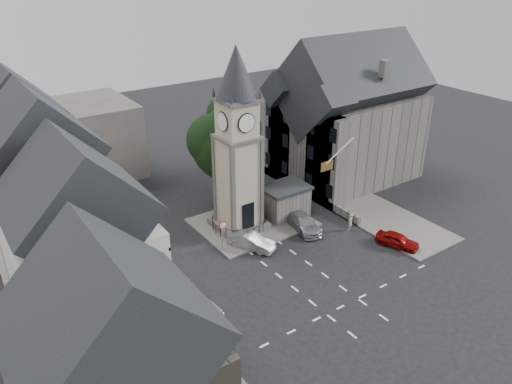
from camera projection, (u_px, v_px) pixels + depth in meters
ground at (294, 269)px, 39.37m from camera, size 120.00×120.00×0.00m
pavement_west at (114, 285)px, 37.39m from camera, size 6.00×30.00×0.14m
pavement_east at (337, 194)px, 51.39m from camera, size 6.00×26.00×0.14m
central_island at (253, 222)px, 46.02m from camera, size 10.00×8.00×0.16m
road_markings at (342, 306)px, 35.30m from camera, size 20.00×8.00×0.01m
clock_tower at (238, 144)px, 41.72m from camera, size 4.86×4.86×16.25m
stone_shelter at (285, 201)px, 46.69m from camera, size 4.30×3.30×3.08m
town_tree at (227, 136)px, 46.95m from camera, size 7.20×7.20×10.80m
warning_sign_post at (223, 230)px, 40.87m from camera, size 0.70×0.19×2.85m
terrace_pink at (24, 171)px, 40.40m from camera, size 8.10×7.60×12.80m
terrace_cream at (50, 209)px, 34.48m from camera, size 8.10×7.60×12.80m
terrace_tudor at (87, 269)px, 28.74m from camera, size 8.10×7.60×12.00m
backdrop_west at (39, 148)px, 52.19m from camera, size 20.00×10.00×8.00m
east_building at (346, 123)px, 52.73m from camera, size 14.40×11.40×12.60m
east_boundary_wall at (303, 190)px, 51.27m from camera, size 0.40×16.00×0.90m
flagpole at (340, 151)px, 43.35m from camera, size 3.68×0.10×2.74m
car_west_blue at (198, 367)px, 29.23m from camera, size 4.42×3.45×1.41m
car_west_silver at (193, 318)px, 33.15m from camera, size 4.24×1.73×1.37m
car_west_grey at (168, 292)px, 35.81m from camera, size 4.70×4.30×1.22m
car_island_silver at (251, 241)px, 41.89m from camera, size 3.13×4.25×1.34m
car_island_east at (303, 223)px, 44.77m from camera, size 2.71×4.90×1.34m
car_east_red at (397, 240)px, 42.17m from camera, size 2.61×3.90×1.23m
pedestrian at (350, 222)px, 44.59m from camera, size 0.67×0.54×1.60m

